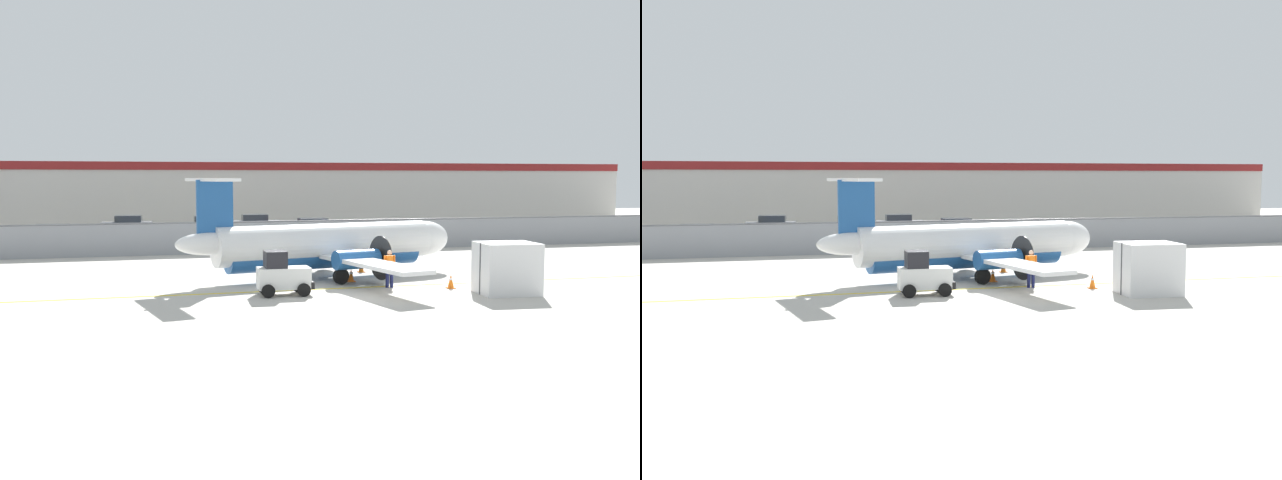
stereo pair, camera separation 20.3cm
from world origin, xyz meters
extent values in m
plane|color=#BCB7AD|center=(0.00, 0.00, 0.00)|extent=(140.00, 140.00, 0.00)
cube|color=yellow|center=(0.00, 2.00, 0.00)|extent=(84.00, 0.20, 0.01)
cube|color=gray|center=(0.00, 18.00, 1.00)|extent=(98.00, 0.04, 2.00)
cylinder|color=slate|center=(0.00, 18.00, 2.05)|extent=(98.00, 0.10, 0.10)
cube|color=#38383A|center=(0.00, 29.50, 0.06)|extent=(98.00, 17.00, 0.12)
cube|color=beige|center=(0.00, 48.00, 3.25)|extent=(91.00, 8.00, 6.50)
cube|color=maroon|center=(0.00, 44.00, 6.10)|extent=(91.00, 0.20, 0.80)
cylinder|color=white|center=(-0.80, 5.37, 1.75)|extent=(11.44, 4.12, 1.90)
ellipsoid|color=white|center=(5.01, 6.56, 1.75)|extent=(2.91, 2.29, 1.80)
ellipsoid|color=white|center=(-6.61, 4.19, 1.95)|extent=(3.33, 1.66, 1.05)
cylinder|color=#1E5193|center=(-0.80, 5.37, 1.23)|extent=(10.22, 3.48, 1.48)
cube|color=white|center=(-0.70, 5.39, 1.18)|extent=(4.77, 16.00, 0.18)
cylinder|color=#1E5193|center=(-1.03, 7.98, 1.18)|extent=(2.34, 1.32, 0.90)
cone|color=black|center=(0.10, 8.21, 1.18)|extent=(0.53, 0.52, 0.44)
cylinder|color=#262626|center=(0.25, 8.24, 1.18)|extent=(0.46, 2.07, 2.10)
cylinder|color=#1E5193|center=(0.01, 2.89, 1.18)|extent=(2.34, 1.32, 0.90)
cone|color=black|center=(1.14, 3.12, 1.18)|extent=(0.53, 0.52, 0.44)
cylinder|color=#262626|center=(1.29, 3.15, 1.18)|extent=(0.46, 2.07, 2.10)
cube|color=#1E5193|center=(-6.33, 4.25, 3.30)|extent=(1.70, 0.52, 3.10)
cube|color=white|center=(-6.47, 4.22, 4.85)|extent=(2.04, 4.92, 0.14)
cylinder|color=#59595B|center=(3.10, 6.17, 0.79)|extent=(0.17, 0.17, 0.97)
cylinder|color=black|center=(3.10, 6.17, 0.30)|extent=(0.63, 0.34, 0.60)
cylinder|color=#59595B|center=(-1.54, 7.48, 0.83)|extent=(0.17, 0.17, 0.90)
cylinder|color=black|center=(-1.54, 7.48, 0.38)|extent=(0.79, 0.37, 0.76)
cylinder|color=#59595B|center=(-0.65, 3.15, 0.83)|extent=(0.17, 0.17, 0.90)
cylinder|color=black|center=(-0.65, 3.15, 0.38)|extent=(0.79, 0.37, 0.76)
cube|color=silver|center=(-3.86, 0.89, 0.73)|extent=(2.24, 1.17, 0.90)
cube|color=black|center=(-4.21, 0.90, 1.53)|extent=(0.93, 1.03, 0.70)
cube|color=black|center=(-2.71, 0.85, 0.43)|extent=(0.20, 1.10, 0.30)
cylinder|color=black|center=(-3.09, 1.46, 0.28)|extent=(0.57, 0.20, 0.56)
cylinder|color=black|center=(-3.13, 0.26, 0.28)|extent=(0.57, 0.20, 0.56)
cylinder|color=black|center=(-4.59, 1.51, 0.28)|extent=(0.57, 0.20, 0.56)
cylinder|color=black|center=(-4.63, 0.31, 0.28)|extent=(0.57, 0.20, 0.56)
cylinder|color=#191E4C|center=(1.09, 1.68, 0.42)|extent=(0.17, 0.17, 0.85)
cylinder|color=#191E4C|center=(1.28, 1.67, 0.42)|extent=(0.17, 0.17, 0.85)
cylinder|color=orange|center=(1.18, 1.68, 1.15)|extent=(0.36, 0.36, 0.60)
cylinder|color=orange|center=(0.97, 1.69, 1.18)|extent=(0.11, 0.11, 0.55)
cylinder|color=orange|center=(1.40, 1.67, 1.18)|extent=(0.11, 0.11, 0.55)
sphere|color=tan|center=(1.18, 1.68, 1.59)|extent=(0.22, 0.22, 0.22)
cube|color=silver|center=(5.40, -1.26, 1.10)|extent=(2.57, 2.21, 2.20)
cube|color=#333338|center=(5.40, -1.26, 1.10)|extent=(2.44, 0.30, 2.20)
cube|color=orange|center=(1.59, 6.94, 0.02)|extent=(0.36, 0.36, 0.04)
cone|color=orange|center=(1.59, 6.94, 0.34)|extent=(0.28, 0.28, 0.60)
cylinder|color=white|center=(1.59, 6.94, 0.42)|extent=(0.17, 0.17, 0.08)
cube|color=orange|center=(0.06, 3.85, 0.02)|extent=(0.36, 0.36, 0.04)
cone|color=orange|center=(0.06, 3.85, 0.34)|extent=(0.28, 0.28, 0.60)
cylinder|color=white|center=(0.06, 3.85, 0.42)|extent=(0.17, 0.17, 0.08)
cube|color=orange|center=(3.76, 0.73, 0.02)|extent=(0.36, 0.36, 0.04)
cone|color=orange|center=(3.76, 0.73, 0.34)|extent=(0.28, 0.28, 0.60)
cylinder|color=white|center=(3.76, 0.73, 0.42)|extent=(0.17, 0.17, 0.08)
cube|color=orange|center=(-2.48, 5.00, 0.02)|extent=(0.36, 0.36, 0.04)
cone|color=orange|center=(-2.48, 5.00, 0.34)|extent=(0.28, 0.28, 0.60)
cylinder|color=white|center=(-2.48, 5.00, 0.42)|extent=(0.17, 0.17, 0.08)
cube|color=#B28C19|center=(-15.21, 24.19, 0.74)|extent=(4.34, 2.10, 0.80)
cube|color=#262D38|center=(-15.36, 24.21, 1.42)|extent=(2.34, 1.77, 0.56)
cylinder|color=black|center=(-13.73, 24.95, 0.42)|extent=(0.62, 0.26, 0.60)
cylinder|color=black|center=(-13.90, 23.16, 0.42)|extent=(0.62, 0.26, 0.60)
cylinder|color=black|center=(-16.51, 25.22, 0.42)|extent=(0.62, 0.26, 0.60)
cylinder|color=black|center=(-16.69, 23.43, 0.42)|extent=(0.62, 0.26, 0.60)
cube|color=slate|center=(-10.33, 35.11, 0.74)|extent=(4.34, 2.07, 0.80)
cube|color=#262D38|center=(-10.18, 35.09, 1.42)|extent=(2.33, 1.75, 0.56)
cylinder|color=black|center=(-11.81, 34.34, 0.42)|extent=(0.62, 0.25, 0.60)
cylinder|color=black|center=(-11.65, 36.13, 0.42)|extent=(0.62, 0.25, 0.60)
cylinder|color=black|center=(-9.02, 34.08, 0.42)|extent=(0.62, 0.25, 0.60)
cylinder|color=black|center=(-8.86, 35.88, 0.42)|extent=(0.62, 0.25, 0.60)
cube|color=#B28C19|center=(-3.91, 31.93, 0.74)|extent=(4.25, 1.82, 0.80)
cube|color=#262D38|center=(-3.76, 31.93, 1.42)|extent=(2.24, 1.62, 0.56)
cylinder|color=black|center=(-5.33, 31.07, 0.42)|extent=(0.61, 0.22, 0.60)
cylinder|color=black|center=(-5.28, 32.87, 0.42)|extent=(0.61, 0.22, 0.60)
cylinder|color=black|center=(-2.53, 30.99, 0.42)|extent=(0.61, 0.22, 0.60)
cylinder|color=black|center=(-2.48, 32.79, 0.42)|extent=(0.61, 0.22, 0.60)
cube|color=gray|center=(0.74, 33.88, 0.74)|extent=(4.28, 1.90, 0.80)
cube|color=#262D38|center=(0.59, 33.88, 1.42)|extent=(2.27, 1.66, 0.56)
cylinder|color=black|center=(2.18, 34.71, 0.42)|extent=(0.61, 0.23, 0.60)
cylinder|color=black|center=(2.10, 32.91, 0.42)|extent=(0.61, 0.23, 0.60)
cylinder|color=black|center=(-0.61, 34.84, 0.42)|extent=(0.61, 0.23, 0.60)
cylinder|color=black|center=(-0.70, 33.04, 0.42)|extent=(0.61, 0.23, 0.60)
cube|color=red|center=(4.25, 26.91, 0.74)|extent=(4.21, 1.73, 0.80)
cube|color=#262D38|center=(4.10, 26.91, 1.42)|extent=(2.21, 1.57, 0.56)
cylinder|color=black|center=(5.66, 27.80, 0.42)|extent=(0.60, 0.20, 0.60)
cylinder|color=black|center=(5.64, 26.00, 0.42)|extent=(0.60, 0.20, 0.60)
cylinder|color=black|center=(2.86, 27.82, 0.42)|extent=(0.60, 0.20, 0.60)
cylinder|color=black|center=(2.84, 26.02, 0.42)|extent=(0.60, 0.20, 0.60)
cube|color=#19662D|center=(9.31, 23.35, 0.74)|extent=(4.24, 1.80, 0.80)
cube|color=#262D38|center=(9.16, 23.35, 1.42)|extent=(2.24, 1.61, 0.56)
cylinder|color=black|center=(10.69, 24.28, 0.42)|extent=(0.60, 0.21, 0.60)
cylinder|color=black|center=(10.73, 22.48, 0.42)|extent=(0.60, 0.21, 0.60)
cylinder|color=black|center=(7.89, 24.22, 0.42)|extent=(0.60, 0.21, 0.60)
cylinder|color=black|center=(7.93, 22.42, 0.42)|extent=(0.60, 0.21, 0.60)
cube|color=#19662D|center=(13.55, 23.60, 0.74)|extent=(4.34, 2.07, 0.80)
cube|color=#262D38|center=(13.70, 23.61, 1.42)|extent=(2.33, 1.75, 0.56)
cylinder|color=black|center=(12.24, 22.58, 0.42)|extent=(0.62, 0.25, 0.60)
cylinder|color=black|center=(12.08, 24.37, 0.42)|extent=(0.62, 0.25, 0.60)
cylinder|color=black|center=(15.02, 22.83, 0.42)|extent=(0.62, 0.25, 0.60)
cylinder|color=black|center=(14.86, 24.62, 0.42)|extent=(0.62, 0.25, 0.60)
camera|label=1|loc=(-10.08, -28.27, 4.96)|focal=40.00mm
camera|label=2|loc=(-9.89, -28.32, 4.96)|focal=40.00mm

